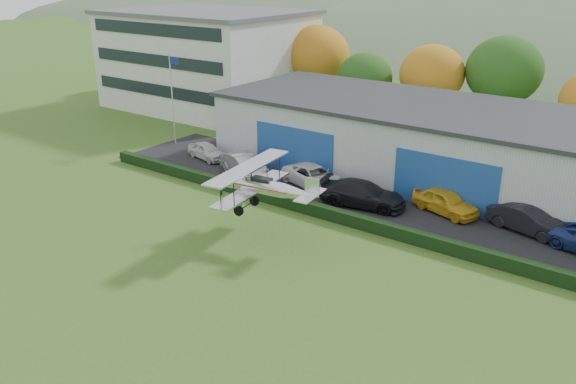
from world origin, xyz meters
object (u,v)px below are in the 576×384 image
Objects in this scene: car_2 at (314,177)px; car_5 at (528,220)px; office_block at (208,59)px; car_0 at (207,151)px; car_4 at (445,202)px; biplane at (263,185)px; flagpole at (173,91)px; car_3 at (363,194)px; hangar at (478,149)px; car_1 at (244,165)px.

car_2 is 1.12× the size of car_5.
car_0 is at bearing -47.44° from office_block.
biplane reaches higher than car_4.
office_block reaches higher than car_2.
car_0 is 0.72× the size of car_2.
flagpole is 25.61m from car_4.
flagpole is 1.66× the size of car_5.
car_3 is (4.57, -1.06, 0.08)m from car_2.
flagpole is 16.43m from car_2.
car_5 reaches higher than car_0.
flagpole is 30.67m from car_5.
office_block is 36.34m from car_4.
hangar is 8.45× the size of car_5.
flagpole reaches higher than hangar.
car_5 is 15.93m from biplane.
car_5 is (38.53, -13.47, -4.37)m from office_block.
office_block is 5.29× the size of car_0.
hangar reaches higher than car_5.
car_1 is at bearing 128.23° from biplane.
car_2 is (15.86, -1.63, -3.99)m from flagpole.
car_4 is (20.14, 0.83, 0.11)m from car_0.
biplane is at bearing -146.44° from car_2.
car_4 is (15.20, 2.01, -0.02)m from car_1.
biplane reaches higher than car_3.
office_block reaches higher than flagpole.
hangar is 11.95m from car_2.
hangar is 6.86m from car_4.
car_0 is (13.26, -14.45, -4.50)m from office_block.
flagpole is at bearing 71.49° from car_3.
hangar is at bearing -57.79° from car_0.
biplane is at bearing -112.12° from hangar.
car_1 and car_5 have the same top height.
car_4 is at bearing -22.18° from office_block.
biplane is at bearing 161.05° from car_4.
car_3 is at bearing -7.50° from flagpole.
office_block is at bearing 84.67° from car_5.
office_block reaches higher than biplane.
car_1 is at bearing -91.87° from car_0.
biplane is (-12.20, -9.94, 2.50)m from car_5.
flagpole reaches higher than car_4.
car_5 is at bearing -66.94° from car_2.
car_2 is at bearing -61.02° from car_1.
car_3 is (-4.45, -8.67, -1.78)m from hangar.
car_1 is 1.00× the size of car_5.
car_5 reaches higher than car_2.
car_1 is 10.34m from car_3.
car_2 reaches higher than car_0.
car_0 is at bearing -159.39° from hangar.
car_0 is 0.68× the size of car_3.
car_4 is at bearing 46.19° from biplane.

